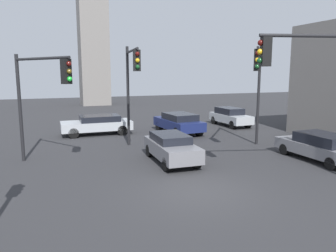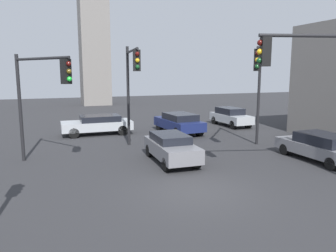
{
  "view_description": "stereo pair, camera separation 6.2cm",
  "coord_description": "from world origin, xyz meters",
  "px_view_note": "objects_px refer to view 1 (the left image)",
  "views": [
    {
      "loc": [
        -5.03,
        -10.09,
        4.22
      ],
      "look_at": [
        1.09,
        5.56,
        1.47
      ],
      "focal_mm": 34.86,
      "sensor_mm": 36.0,
      "label": 1
    },
    {
      "loc": [
        -4.97,
        -10.11,
        4.22
      ],
      "look_at": [
        1.09,
        5.56,
        1.47
      ],
      "focal_mm": 34.86,
      "sensor_mm": 36.0,
      "label": 2
    }
  ],
  "objects_px": {
    "traffic_light_3": "(322,75)",
    "car_4": "(179,122)",
    "car_0": "(171,147)",
    "car_2": "(230,116)",
    "traffic_light_4": "(258,76)",
    "traffic_light_1": "(132,77)",
    "traffic_light_2": "(41,86)",
    "car_3": "(320,146)",
    "car_1": "(97,124)"
  },
  "relations": [
    {
      "from": "traffic_light_2",
      "to": "car_0",
      "type": "relative_size",
      "value": 1.26
    },
    {
      "from": "traffic_light_4",
      "to": "car_0",
      "type": "bearing_deg",
      "value": -48.5
    },
    {
      "from": "traffic_light_4",
      "to": "car_4",
      "type": "distance_m",
      "value": 7.47
    },
    {
      "from": "traffic_light_4",
      "to": "car_3",
      "type": "bearing_deg",
      "value": 72.92
    },
    {
      "from": "traffic_light_1",
      "to": "traffic_light_3",
      "type": "distance_m",
      "value": 9.28
    },
    {
      "from": "car_3",
      "to": "traffic_light_1",
      "type": "bearing_deg",
      "value": 56.3
    },
    {
      "from": "car_2",
      "to": "car_4",
      "type": "bearing_deg",
      "value": -75.54
    },
    {
      "from": "traffic_light_3",
      "to": "car_0",
      "type": "relative_size",
      "value": 1.41
    },
    {
      "from": "traffic_light_3",
      "to": "car_3",
      "type": "height_order",
      "value": "traffic_light_3"
    },
    {
      "from": "traffic_light_3",
      "to": "car_1",
      "type": "relative_size",
      "value": 1.19
    },
    {
      "from": "car_2",
      "to": "car_4",
      "type": "distance_m",
      "value": 5.31
    },
    {
      "from": "traffic_light_3",
      "to": "car_1",
      "type": "height_order",
      "value": "traffic_light_3"
    },
    {
      "from": "car_1",
      "to": "car_0",
      "type": "bearing_deg",
      "value": 105.5
    },
    {
      "from": "traffic_light_1",
      "to": "traffic_light_2",
      "type": "distance_m",
      "value": 4.76
    },
    {
      "from": "traffic_light_3",
      "to": "car_1",
      "type": "bearing_deg",
      "value": -50.37
    },
    {
      "from": "traffic_light_2",
      "to": "car_3",
      "type": "distance_m",
      "value": 13.29
    },
    {
      "from": "traffic_light_3",
      "to": "traffic_light_1",
      "type": "bearing_deg",
      "value": -42.36
    },
    {
      "from": "traffic_light_4",
      "to": "car_2",
      "type": "distance_m",
      "value": 9.24
    },
    {
      "from": "car_0",
      "to": "traffic_light_4",
      "type": "bearing_deg",
      "value": 95.37
    },
    {
      "from": "traffic_light_2",
      "to": "car_1",
      "type": "distance_m",
      "value": 8.45
    },
    {
      "from": "traffic_light_2",
      "to": "traffic_light_1",
      "type": "bearing_deg",
      "value": 76.18
    },
    {
      "from": "traffic_light_1",
      "to": "car_3",
      "type": "bearing_deg",
      "value": 63.46
    },
    {
      "from": "traffic_light_2",
      "to": "car_1",
      "type": "relative_size",
      "value": 1.07
    },
    {
      "from": "car_4",
      "to": "car_1",
      "type": "bearing_deg",
      "value": 69.55
    },
    {
      "from": "traffic_light_3",
      "to": "car_4",
      "type": "xyz_separation_m",
      "value": [
        -0.42,
        11.89,
        -3.36
      ]
    },
    {
      "from": "traffic_light_2",
      "to": "traffic_light_3",
      "type": "bearing_deg",
      "value": 22.79
    },
    {
      "from": "traffic_light_4",
      "to": "car_1",
      "type": "bearing_deg",
      "value": -100.26
    },
    {
      "from": "traffic_light_1",
      "to": "traffic_light_4",
      "type": "xyz_separation_m",
      "value": [
        6.12,
        -2.53,
        0.03
      ]
    },
    {
      "from": "traffic_light_2",
      "to": "traffic_light_4",
      "type": "relative_size",
      "value": 0.92
    },
    {
      "from": "traffic_light_1",
      "to": "traffic_light_3",
      "type": "xyz_separation_m",
      "value": [
        4.83,
        -7.92,
        0.12
      ]
    },
    {
      "from": "car_0",
      "to": "car_2",
      "type": "distance_m",
      "value": 11.75
    },
    {
      "from": "car_0",
      "to": "car_2",
      "type": "relative_size",
      "value": 0.99
    },
    {
      "from": "traffic_light_3",
      "to": "car_2",
      "type": "distance_m",
      "value": 14.54
    },
    {
      "from": "car_0",
      "to": "car_1",
      "type": "height_order",
      "value": "car_0"
    },
    {
      "from": "car_0",
      "to": "car_2",
      "type": "height_order",
      "value": "car_2"
    },
    {
      "from": "car_3",
      "to": "car_1",
      "type": "bearing_deg",
      "value": 39.17
    },
    {
      "from": "traffic_light_3",
      "to": "car_2",
      "type": "xyz_separation_m",
      "value": [
        4.69,
        13.34,
        -3.36
      ]
    },
    {
      "from": "traffic_light_1",
      "to": "car_4",
      "type": "distance_m",
      "value": 6.76
    },
    {
      "from": "car_2",
      "to": "car_1",
      "type": "bearing_deg",
      "value": -92.25
    },
    {
      "from": "traffic_light_1",
      "to": "traffic_light_3",
      "type": "height_order",
      "value": "traffic_light_1"
    },
    {
      "from": "traffic_light_4",
      "to": "car_4",
      "type": "height_order",
      "value": "traffic_light_4"
    },
    {
      "from": "car_1",
      "to": "car_4",
      "type": "relative_size",
      "value": 1.05
    },
    {
      "from": "traffic_light_3",
      "to": "traffic_light_4",
      "type": "xyz_separation_m",
      "value": [
        1.29,
        5.39,
        -0.1
      ]
    },
    {
      "from": "car_2",
      "to": "car_4",
      "type": "relative_size",
      "value": 0.89
    },
    {
      "from": "car_0",
      "to": "car_4",
      "type": "xyz_separation_m",
      "value": [
        3.29,
        6.77,
        0.04
      ]
    },
    {
      "from": "car_0",
      "to": "car_1",
      "type": "distance_m",
      "value": 8.64
    },
    {
      "from": "car_2",
      "to": "traffic_light_1",
      "type": "bearing_deg",
      "value": -61.75
    },
    {
      "from": "car_1",
      "to": "car_3",
      "type": "distance_m",
      "value": 14.0
    },
    {
      "from": "car_0",
      "to": "car_4",
      "type": "height_order",
      "value": "car_4"
    },
    {
      "from": "car_4",
      "to": "traffic_light_4",
      "type": "bearing_deg",
      "value": -169.2
    }
  ]
}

